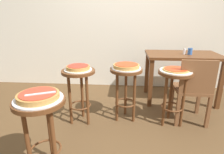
% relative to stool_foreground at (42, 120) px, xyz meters
% --- Properties ---
extents(ground_plane, '(6.00, 6.00, 0.00)m').
position_rel_stool_foreground_xyz_m(ground_plane, '(0.63, 0.62, -0.52)').
color(ground_plane, brown).
extents(back_wall, '(6.00, 0.10, 3.00)m').
position_rel_stool_foreground_xyz_m(back_wall, '(0.63, 2.27, 0.98)').
color(back_wall, silver).
rests_on(back_wall, ground_plane).
extents(stool_foreground, '(0.40, 0.40, 0.70)m').
position_rel_stool_foreground_xyz_m(stool_foreground, '(0.00, 0.00, 0.00)').
color(stool_foreground, '#5B3319').
rests_on(stool_foreground, ground_plane).
extents(serving_plate_foreground, '(0.37, 0.37, 0.01)m').
position_rel_stool_foreground_xyz_m(serving_plate_foreground, '(0.00, 0.00, 0.18)').
color(serving_plate_foreground, silver).
rests_on(serving_plate_foreground, stool_foreground).
extents(pizza_foreground, '(0.32, 0.32, 0.05)m').
position_rel_stool_foreground_xyz_m(pizza_foreground, '(0.00, 0.00, 0.21)').
color(pizza_foreground, '#B78442').
rests_on(pizza_foreground, serving_plate_foreground).
extents(stool_middle, '(0.40, 0.40, 0.70)m').
position_rel_stool_foreground_xyz_m(stool_middle, '(0.10, 0.84, 0.00)').
color(stool_middle, '#5B3319').
rests_on(stool_middle, ground_plane).
extents(serving_plate_middle, '(0.33, 0.33, 0.01)m').
position_rel_stool_foreground_xyz_m(serving_plate_middle, '(0.10, 0.84, 0.18)').
color(serving_plate_middle, white).
rests_on(serving_plate_middle, stool_middle).
extents(pizza_middle, '(0.28, 0.28, 0.05)m').
position_rel_stool_foreground_xyz_m(pizza_middle, '(0.10, 0.84, 0.21)').
color(pizza_middle, '#B78442').
rests_on(pizza_middle, serving_plate_middle).
extents(stool_leftside, '(0.40, 0.40, 0.70)m').
position_rel_stool_foreground_xyz_m(stool_leftside, '(1.25, 0.88, 0.00)').
color(stool_leftside, '#5B3319').
rests_on(stool_leftside, ground_plane).
extents(serving_plate_leftside, '(0.38, 0.38, 0.01)m').
position_rel_stool_foreground_xyz_m(serving_plate_leftside, '(1.25, 0.88, 0.18)').
color(serving_plate_leftside, white).
rests_on(serving_plate_leftside, stool_leftside).
extents(pizza_leftside, '(0.30, 0.30, 0.02)m').
position_rel_stool_foreground_xyz_m(pizza_leftside, '(1.25, 0.88, 0.20)').
color(pizza_leftside, tan).
rests_on(pizza_leftside, serving_plate_leftside).
extents(stool_rear, '(0.40, 0.40, 0.70)m').
position_rel_stool_foreground_xyz_m(stool_rear, '(0.67, 0.96, 0.00)').
color(stool_rear, '#5B3319').
rests_on(stool_rear, ground_plane).
extents(serving_plate_rear, '(0.37, 0.37, 0.01)m').
position_rel_stool_foreground_xyz_m(serving_plate_rear, '(0.67, 0.96, 0.18)').
color(serving_plate_rear, silver).
rests_on(serving_plate_rear, stool_rear).
extents(pizza_rear, '(0.32, 0.32, 0.05)m').
position_rel_stool_foreground_xyz_m(pizza_rear, '(0.67, 0.96, 0.21)').
color(pizza_rear, tan).
rests_on(pizza_rear, serving_plate_rear).
extents(dining_table, '(1.10, 0.66, 0.77)m').
position_rel_stool_foreground_xyz_m(dining_table, '(1.54, 1.63, 0.12)').
color(dining_table, '#5B3319').
rests_on(dining_table, ground_plane).
extents(cup_near_edge, '(0.07, 0.07, 0.10)m').
position_rel_stool_foreground_xyz_m(cup_near_edge, '(1.62, 1.57, 0.29)').
color(cup_near_edge, '#3360B2').
rests_on(cup_near_edge, dining_table).
extents(condiment_shaker, '(0.04, 0.04, 0.09)m').
position_rel_stool_foreground_xyz_m(condiment_shaker, '(1.54, 1.59, 0.29)').
color(condiment_shaker, white).
rests_on(condiment_shaker, dining_table).
extents(wooden_chair, '(0.41, 0.41, 0.85)m').
position_rel_stool_foreground_xyz_m(wooden_chair, '(1.50, 0.94, -0.05)').
color(wooden_chair, brown).
rests_on(wooden_chair, ground_plane).
extents(pizza_server_knife, '(0.21, 0.11, 0.01)m').
position_rel_stool_foreground_xyz_m(pizza_server_knife, '(0.03, -0.02, 0.24)').
color(pizza_server_knife, silver).
rests_on(pizza_server_knife, pizza_foreground).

